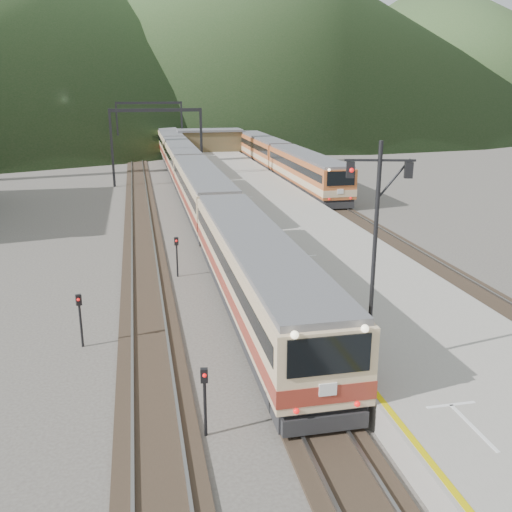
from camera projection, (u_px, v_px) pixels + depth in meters
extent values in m
cube|color=black|center=(202.00, 213.00, 47.55)|extent=(2.60, 200.00, 0.12)
cube|color=slate|center=(193.00, 212.00, 47.38)|extent=(0.10, 200.00, 0.14)
cube|color=slate|center=(210.00, 211.00, 47.66)|extent=(0.10, 200.00, 0.14)
cube|color=black|center=(141.00, 216.00, 46.57)|extent=(2.60, 200.00, 0.12)
cube|color=slate|center=(132.00, 215.00, 46.40)|extent=(0.10, 200.00, 0.14)
cube|color=slate|center=(150.00, 214.00, 46.68)|extent=(0.10, 200.00, 0.14)
cube|color=black|center=(333.00, 207.00, 49.80)|extent=(2.60, 200.00, 0.12)
cube|color=slate|center=(325.00, 206.00, 49.63)|extent=(0.10, 200.00, 0.14)
cube|color=slate|center=(341.00, 206.00, 49.92)|extent=(0.10, 200.00, 0.14)
cube|color=gray|center=(273.00, 210.00, 46.65)|extent=(8.00, 100.00, 1.00)
cube|color=black|center=(112.00, 148.00, 59.00)|extent=(0.25, 0.25, 8.00)
cube|color=black|center=(201.00, 146.00, 60.82)|extent=(0.25, 0.25, 8.00)
cube|color=black|center=(156.00, 110.00, 58.81)|extent=(9.30, 0.22, 0.35)
cube|color=black|center=(118.00, 130.00, 82.43)|extent=(0.25, 0.25, 8.00)
cube|color=black|center=(182.00, 129.00, 84.25)|extent=(0.25, 0.25, 8.00)
cube|color=black|center=(149.00, 103.00, 82.24)|extent=(9.30, 0.22, 0.35)
cube|color=brown|center=(210.00, 141.00, 83.59)|extent=(9.00, 4.00, 2.80)
cube|color=slate|center=(209.00, 130.00, 83.14)|extent=(9.40, 4.40, 0.30)
cone|color=#27461F|center=(9.00, 17.00, 171.65)|extent=(180.00, 180.00, 60.00)
cone|color=#27461F|center=(220.00, 12.00, 220.71)|extent=(220.00, 220.00, 75.00)
cone|color=#27461F|center=(432.00, 45.00, 221.27)|extent=(160.00, 160.00, 50.00)
cube|color=#CBAF85|center=(256.00, 269.00, 26.37)|extent=(3.09, 20.76, 3.77)
cube|color=#CBAF85|center=(202.00, 190.00, 46.29)|extent=(3.09, 20.76, 3.77)
cube|color=#CBAF85|center=(181.00, 158.00, 66.21)|extent=(3.09, 20.76, 3.77)
cube|color=#CBAF85|center=(170.00, 141.00, 86.13)|extent=(3.09, 20.76, 3.77)
cube|color=#B15A2C|center=(306.00, 171.00, 57.01)|extent=(2.96, 19.91, 3.61)
cube|color=#B15A2C|center=(262.00, 149.00, 76.14)|extent=(2.96, 19.91, 3.61)
cylinder|color=black|center=(374.00, 260.00, 18.55)|extent=(0.14, 0.14, 7.68)
cube|color=black|center=(380.00, 160.00, 17.61)|extent=(2.15, 0.61, 0.07)
cube|color=black|center=(350.00, 170.00, 17.74)|extent=(0.29, 0.24, 0.50)
cube|color=black|center=(409.00, 170.00, 17.66)|extent=(0.29, 0.24, 0.50)
cylinder|color=black|center=(205.00, 407.00, 17.19)|extent=(0.10, 0.10, 2.00)
cube|color=black|center=(204.00, 375.00, 16.89)|extent=(0.24, 0.19, 0.45)
cylinder|color=black|center=(177.00, 259.00, 31.68)|extent=(0.10, 0.10, 2.00)
cube|color=black|center=(176.00, 241.00, 31.37)|extent=(0.24, 0.18, 0.45)
cylinder|color=black|center=(81.00, 324.00, 23.12)|extent=(0.10, 0.10, 2.00)
cube|color=black|center=(79.00, 300.00, 22.82)|extent=(0.26, 0.22, 0.45)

